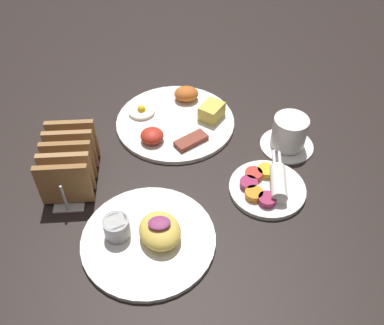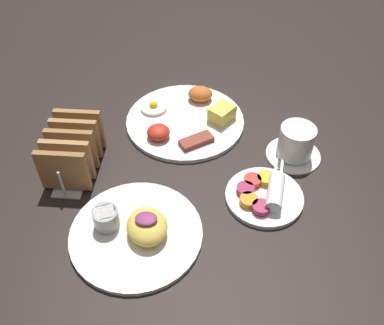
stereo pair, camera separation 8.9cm
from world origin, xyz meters
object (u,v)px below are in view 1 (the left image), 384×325
at_px(plate_condiments, 268,186).
at_px(toast_rack, 69,163).
at_px(plate_foreground, 148,236).
at_px(plate_breakfast, 177,119).
at_px(coffee_cup, 289,134).

bearing_deg(plate_condiments, toast_rack, 171.56).
height_order(plate_condiments, plate_foreground, plate_foreground).
xyz_separation_m(plate_breakfast, toast_rack, (-0.22, -0.17, 0.04)).
xyz_separation_m(plate_condiments, plate_foreground, (-0.24, -0.11, 0.00)).
relative_size(plate_breakfast, plate_foreground, 1.14).
xyz_separation_m(plate_breakfast, plate_condiments, (0.17, -0.23, 0.00)).
distance_m(plate_condiments, plate_foreground, 0.26).
relative_size(plate_foreground, toast_rack, 1.37).
xyz_separation_m(plate_condiments, toast_rack, (-0.40, 0.06, 0.04)).
distance_m(plate_breakfast, plate_condiments, 0.29).
relative_size(plate_breakfast, coffee_cup, 2.34).
bearing_deg(toast_rack, coffee_cup, 8.43).
bearing_deg(plate_foreground, toast_rack, 133.49).
bearing_deg(coffee_cup, toast_rack, -171.57).
height_order(plate_breakfast, plate_condiments, plate_breakfast).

